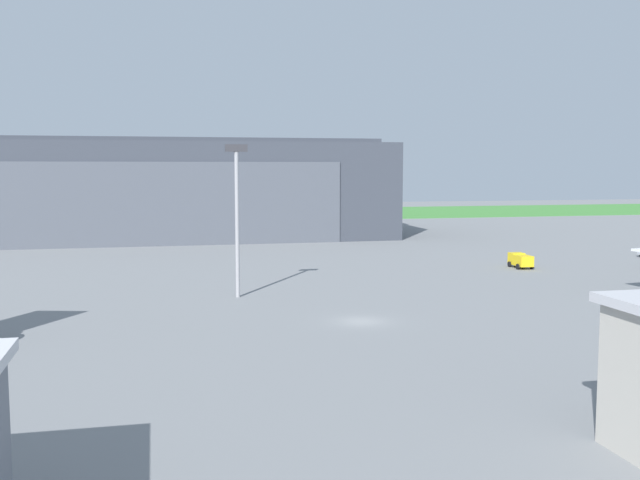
# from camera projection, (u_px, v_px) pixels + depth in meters

# --- Properties ---
(ground_plane) EXTENTS (440.00, 440.00, 0.00)m
(ground_plane) POSITION_uv_depth(u_px,v_px,m) (361.00, 321.00, 67.53)
(ground_plane) COLOR slate
(grass_field_strip) EXTENTS (440.00, 56.00, 0.08)m
(grass_field_strip) POSITION_uv_depth(u_px,v_px,m) (217.00, 215.00, 217.21)
(grass_field_strip) COLOR #43883A
(grass_field_strip) RESTS_ON ground_plane
(maintenance_hangar) EXTENTS (105.69, 36.30, 20.24)m
(maintenance_hangar) POSITION_uv_depth(u_px,v_px,m) (125.00, 190.00, 146.59)
(maintenance_hangar) COLOR #383D47
(maintenance_hangar) RESTS_ON ground_plane
(pushback_tractor) EXTENTS (2.46, 4.37, 2.03)m
(pushback_tractor) POSITION_uv_depth(u_px,v_px,m) (520.00, 260.00, 103.15)
(pushback_tractor) COLOR yellow
(pushback_tractor) RESTS_ON ground_plane
(apron_light_mast) EXTENTS (2.40, 0.50, 16.74)m
(apron_light_mast) POSITION_uv_depth(u_px,v_px,m) (237.00, 207.00, 79.17)
(apron_light_mast) COLOR #99999E
(apron_light_mast) RESTS_ON ground_plane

